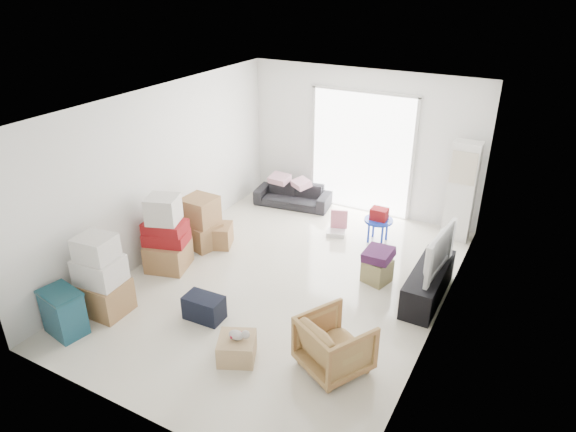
# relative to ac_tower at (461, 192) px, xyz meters

# --- Properties ---
(room_shell) EXTENTS (4.98, 6.48, 3.18)m
(room_shell) POSITION_rel_ac_tower_xyz_m (-1.95, -2.65, 0.48)
(room_shell) COLOR silver
(room_shell) RESTS_ON ground
(sliding_door) EXTENTS (2.10, 0.04, 2.33)m
(sliding_door) POSITION_rel_ac_tower_xyz_m (-1.95, 0.33, 0.37)
(sliding_door) COLOR white
(sliding_door) RESTS_ON room_shell
(ac_tower) EXTENTS (0.45, 0.30, 1.75)m
(ac_tower) POSITION_rel_ac_tower_xyz_m (0.00, 0.00, 0.00)
(ac_tower) COLOR silver
(ac_tower) RESTS_ON room_shell
(tv_console) EXTENTS (0.42, 1.41, 0.47)m
(tv_console) POSITION_rel_ac_tower_xyz_m (0.05, -2.04, -0.64)
(tv_console) COLOR black
(tv_console) RESTS_ON room_shell
(television) EXTENTS (0.70, 1.12, 0.14)m
(television) POSITION_rel_ac_tower_xyz_m (0.05, -2.04, -0.33)
(television) COLOR black
(television) RESTS_ON tv_console
(sofa) EXTENTS (1.53, 0.65, 0.58)m
(sofa) POSITION_rel_ac_tower_xyz_m (-3.14, -0.15, -0.59)
(sofa) COLOR #25252A
(sofa) RESTS_ON room_shell
(pillow_left) EXTENTS (0.37, 0.30, 0.11)m
(pillow_left) POSITION_rel_ac_tower_xyz_m (-3.43, -0.17, -0.24)
(pillow_left) COLOR #DDA1B3
(pillow_left) RESTS_ON sofa
(pillow_right) EXTENTS (0.47, 0.45, 0.13)m
(pillow_right) POSITION_rel_ac_tower_xyz_m (-2.93, -0.19, -0.23)
(pillow_right) COLOR #DDA1B3
(pillow_right) RESTS_ON sofa
(armchair) EXTENTS (0.96, 0.94, 0.75)m
(armchair) POSITION_rel_ac_tower_xyz_m (-0.54, -3.99, -0.50)
(armchair) COLOR #A48449
(armchair) RESTS_ON room_shell
(storage_bins) EXTENTS (0.60, 0.47, 0.62)m
(storage_bins) POSITION_rel_ac_tower_xyz_m (-3.85, -5.06, -0.56)
(storage_bins) COLOR navy
(storage_bins) RESTS_ON room_shell
(box_stack_a) EXTENTS (0.64, 0.54, 1.16)m
(box_stack_a) POSITION_rel_ac_tower_xyz_m (-3.75, -4.47, -0.36)
(box_stack_a) COLOR #8C603F
(box_stack_a) RESTS_ON room_shell
(box_stack_b) EXTENTS (0.75, 0.74, 1.21)m
(box_stack_b) POSITION_rel_ac_tower_xyz_m (-3.75, -3.16, -0.35)
(box_stack_b) COLOR #8C603F
(box_stack_b) RESTS_ON room_shell
(box_stack_c) EXTENTS (0.70, 0.63, 0.88)m
(box_stack_c) POSITION_rel_ac_tower_xyz_m (-3.72, -2.34, -0.45)
(box_stack_c) COLOR #8C603F
(box_stack_c) RESTS_ON room_shell
(loose_box) EXTENTS (0.59, 0.59, 0.37)m
(loose_box) POSITION_rel_ac_tower_xyz_m (-3.49, -2.20, -0.69)
(loose_box) COLOR #8C603F
(loose_box) RESTS_ON room_shell
(duffel_bag) EXTENTS (0.54, 0.34, 0.34)m
(duffel_bag) POSITION_rel_ac_tower_xyz_m (-2.46, -3.96, -0.71)
(duffel_bag) COLOR black
(duffel_bag) RESTS_ON room_shell
(ottoman) EXTENTS (0.45, 0.45, 0.36)m
(ottoman) POSITION_rel_ac_tower_xyz_m (-0.73, -1.98, -0.70)
(ottoman) COLOR olive
(ottoman) RESTS_ON room_shell
(blanket) EXTENTS (0.43, 0.43, 0.14)m
(blanket) POSITION_rel_ac_tower_xyz_m (-0.73, -1.98, -0.45)
(blanket) COLOR #491D48
(blanket) RESTS_ON ottoman
(kids_table) EXTENTS (0.49, 0.49, 0.62)m
(kids_table) POSITION_rel_ac_tower_xyz_m (-1.15, -0.77, -0.43)
(kids_table) COLOR #1530B7
(kids_table) RESTS_ON room_shell
(toy_walker) EXTENTS (0.39, 0.37, 0.43)m
(toy_walker) POSITION_rel_ac_tower_xyz_m (-1.87, -0.85, -0.76)
(toy_walker) COLOR silver
(toy_walker) RESTS_ON room_shell
(wood_crate) EXTENTS (0.58, 0.58, 0.29)m
(wood_crate) POSITION_rel_ac_tower_xyz_m (-1.63, -4.41, -0.73)
(wood_crate) COLOR tan
(wood_crate) RESTS_ON room_shell
(plush_bunny) EXTENTS (0.26, 0.16, 0.13)m
(plush_bunny) POSITION_rel_ac_tower_xyz_m (-1.60, -4.40, -0.52)
(plush_bunny) COLOR #B2ADA8
(plush_bunny) RESTS_ON wood_crate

